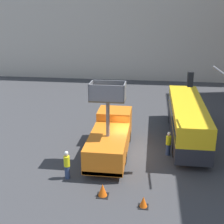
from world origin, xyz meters
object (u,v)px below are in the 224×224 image
Objects in this scene: utility_truck at (111,136)px; traffic_cone_mid_road at (143,202)px; city_bus at (187,118)px; road_worker_near_truck at (67,165)px; traffic_cone_near_truck at (103,190)px; road_worker_directing at (168,143)px.

traffic_cone_mid_road is (2.62, -6.12, -1.10)m from utility_truck.
utility_truck is at bearing 131.67° from city_bus.
city_bus reaches higher than road_worker_near_truck.
road_worker_near_truck is 3.05m from traffic_cone_near_truck.
road_worker_directing is 6.71m from traffic_cone_mid_road.
road_worker_directing is at bearing 55.90° from traffic_cone_near_truck.
road_worker_directing is 6.99m from traffic_cone_near_truck.
utility_truck reaches higher than traffic_cone_mid_road.
road_worker_near_truck is at bearing 154.17° from traffic_cone_mid_road.
utility_truck is 4.22m from road_worker_directing.
utility_truck is 6.74m from city_bus.
traffic_cone_near_truck is at bearing 158.55° from city_bus.
traffic_cone_mid_road is (4.87, -2.36, -0.65)m from road_worker_near_truck.
road_worker_near_truck is at bearing 147.15° from traffic_cone_near_truck.
city_bus is at bearing 31.66° from utility_truck.
utility_truck is at bearing 92.84° from traffic_cone_near_truck.
utility_truck is at bearing -41.88° from road_worker_directing.
road_worker_near_truck is 1.04× the size of road_worker_directing.
traffic_cone_near_truck is 2.47m from traffic_cone_mid_road.
road_worker_directing is (-1.55, -3.15, -0.91)m from city_bus.
utility_truck is 3.99× the size of road_worker_near_truck.
traffic_cone_near_truck is (0.27, -5.39, -1.04)m from utility_truck.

